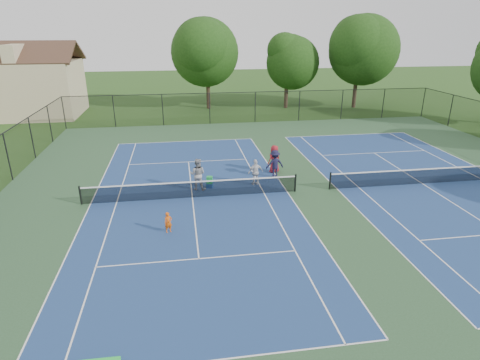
{
  "coord_description": "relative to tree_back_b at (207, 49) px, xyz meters",
  "views": [
    {
      "loc": [
        -7.49,
        -20.79,
        9.02
      ],
      "look_at": [
        -4.44,
        -1.0,
        1.3
      ],
      "focal_mm": 30.0,
      "sensor_mm": 36.0,
      "label": 1
    }
  ],
  "objects": [
    {
      "name": "ground",
      "position": [
        4.0,
        -26.0,
        -6.6
      ],
      "size": [
        140.0,
        140.0,
        0.0
      ],
      "primitive_type": "plane",
      "color": "#234716",
      "rests_on": "ground"
    },
    {
      "name": "court_pad",
      "position": [
        4.0,
        -26.0,
        -6.59
      ],
      "size": [
        36.0,
        36.0,
        0.01
      ],
      "primitive_type": "cube",
      "color": "#2A4A2A",
      "rests_on": "ground"
    },
    {
      "name": "tennis_court_left",
      "position": [
        -3.0,
        -26.0,
        -6.5
      ],
      "size": [
        12.0,
        23.83,
        1.07
      ],
      "color": "navy",
      "rests_on": "ground"
    },
    {
      "name": "tennis_court_right",
      "position": [
        11.0,
        -26.0,
        -6.5
      ],
      "size": [
        12.0,
        23.83,
        1.07
      ],
      "color": "navy",
      "rests_on": "ground"
    },
    {
      "name": "perimeter_fence",
      "position": [
        4.0,
        -26.0,
        -4.99
      ],
      "size": [
        36.08,
        36.08,
        3.02
      ],
      "color": "black",
      "rests_on": "ground"
    },
    {
      "name": "tree_back_b",
      "position": [
        0.0,
        0.0,
        0.0
      ],
      "size": [
        7.6,
        7.6,
        10.03
      ],
      "color": "#2D2116",
      "rests_on": "ground"
    },
    {
      "name": "tree_back_c",
      "position": [
        9.0,
        -1.0,
        -1.11
      ],
      "size": [
        6.0,
        6.0,
        8.4
      ],
      "color": "#2D2116",
      "rests_on": "ground"
    },
    {
      "name": "tree_back_d",
      "position": [
        17.0,
        -2.0,
        0.23
      ],
      "size": [
        7.8,
        7.8,
        10.37
      ],
      "color": "#2D2116",
      "rests_on": "ground"
    },
    {
      "name": "clapboard_house",
      "position": [
        -19.0,
        -1.0,
        -3.5
      ],
      "size": [
        10.8,
        8.1,
        7.65
      ],
      "color": "tan",
      "rests_on": "ground"
    },
    {
      "name": "child_player",
      "position": [
        -4.25,
        -29.86,
        -6.09
      ],
      "size": [
        0.43,
        0.36,
        1.01
      ],
      "primitive_type": "imported",
      "rotation": [
        0.0,
        0.0,
        0.36
      ],
      "color": "#E0560E",
      "rests_on": "ground"
    },
    {
      "name": "instructor",
      "position": [
        -2.6,
        -24.81,
        -5.65
      ],
      "size": [
        1.09,
        0.95,
        1.9
      ],
      "primitive_type": "imported",
      "rotation": [
        0.0,
        0.0,
        2.85
      ],
      "color": "#999A9C",
      "rests_on": "ground"
    },
    {
      "name": "bystander_a",
      "position": [
        0.88,
        -24.59,
        -5.79
      ],
      "size": [
        1.0,
        0.59,
        1.61
      ],
      "primitive_type": "imported",
      "rotation": [
        0.0,
        0.0,
        3.36
      ],
      "color": "silver",
      "rests_on": "ground"
    },
    {
      "name": "bystander_b",
      "position": [
        2.33,
        -23.45,
        -5.71
      ],
      "size": [
        1.22,
        0.8,
        1.77
      ],
      "primitive_type": "imported",
      "rotation": [
        0.0,
        0.0,
        3.27
      ],
      "color": "#181733",
      "rests_on": "ground"
    },
    {
      "name": "bystander_c",
      "position": [
        2.51,
        -22.55,
        -5.68
      ],
      "size": [
        1.05,
        0.9,
        1.82
      ],
      "primitive_type": "imported",
      "rotation": [
        0.0,
        0.0,
        3.57
      ],
      "color": "maroon",
      "rests_on": "ground"
    },
    {
      "name": "ball_crate",
      "position": [
        -1.91,
        -24.64,
        -6.45
      ],
      "size": [
        0.44,
        0.4,
        0.28
      ],
      "primitive_type": "cube",
      "rotation": [
        0.0,
        0.0,
        -0.27
      ],
      "color": "navy",
      "rests_on": "ground"
    },
    {
      "name": "ball_hopper",
      "position": [
        -1.91,
        -24.64,
        -6.1
      ],
      "size": [
        0.39,
        0.34,
        0.42
      ],
      "primitive_type": "cube",
      "rotation": [
        0.0,
        0.0,
        -0.2
      ],
      "color": "green",
      "rests_on": "ball_crate"
    }
  ]
}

